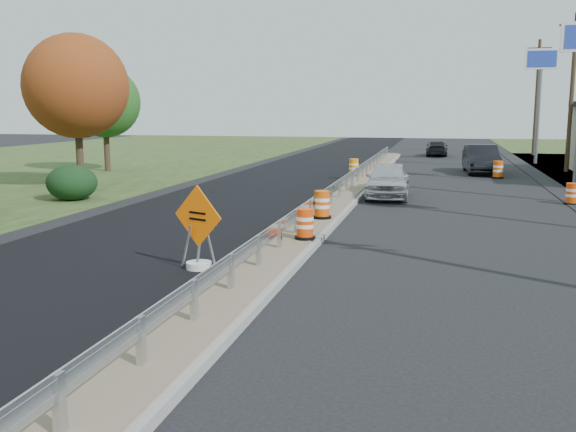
% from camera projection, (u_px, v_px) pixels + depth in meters
% --- Properties ---
extents(ground, '(140.00, 140.00, 0.00)m').
position_uv_depth(ground, '(296.00, 241.00, 18.70)').
color(ground, black).
rests_on(ground, ground).
extents(milled_overlay, '(7.20, 120.00, 0.01)m').
position_uv_depth(milled_overlay, '(250.00, 193.00, 29.30)').
color(milled_overlay, black).
rests_on(milled_overlay, ground).
extents(median, '(1.60, 55.00, 0.23)m').
position_uv_depth(median, '(339.00, 200.00, 26.36)').
color(median, gray).
rests_on(median, ground).
extents(guardrail, '(0.10, 46.15, 0.72)m').
position_uv_depth(guardrail, '(343.00, 182.00, 27.21)').
color(guardrail, silver).
rests_on(guardrail, median).
extents(pylon_sign_north, '(2.20, 0.30, 7.90)m').
position_uv_depth(pylon_sign_north, '(541.00, 70.00, 44.02)').
color(pylon_sign_north, slate).
rests_on(pylon_sign_north, ground).
extents(utility_pole_nmid, '(1.90, 0.26, 9.40)m').
position_uv_depth(utility_pole_nmid, '(572.00, 90.00, 38.29)').
color(utility_pole_nmid, '#473523').
rests_on(utility_pole_nmid, ground).
extents(utility_pole_north, '(1.90, 0.26, 9.40)m').
position_uv_depth(utility_pole_north, '(537.00, 95.00, 52.68)').
color(utility_pole_north, '#473523').
rests_on(utility_pole_north, ground).
extents(hedge_north, '(2.09, 2.09, 1.52)m').
position_uv_depth(hedge_north, '(72.00, 182.00, 26.84)').
color(hedge_north, black).
rests_on(hedge_north, ground).
extents(tree_near_red, '(4.95, 4.95, 7.35)m').
position_uv_depth(tree_near_red, '(76.00, 86.00, 30.46)').
color(tree_near_red, '#473523').
rests_on(tree_near_red, ground).
extents(tree_near_back, '(4.29, 4.29, 6.37)m').
position_uv_depth(tree_near_back, '(105.00, 102.00, 38.93)').
color(tree_near_back, '#473523').
rests_on(tree_near_back, ground).
extents(caution_sign, '(1.37, 0.61, 2.03)m').
position_uv_depth(caution_sign, '(199.00, 248.00, 15.28)').
color(caution_sign, white).
rests_on(caution_sign, ground).
extents(barrel_median_near, '(0.57, 0.57, 0.84)m').
position_uv_depth(barrel_median_near, '(305.00, 225.00, 17.74)').
color(barrel_median_near, black).
rests_on(barrel_median_near, median).
extents(barrel_median_mid, '(0.62, 0.62, 0.91)m').
position_uv_depth(barrel_median_mid, '(322.00, 205.00, 21.12)').
color(barrel_median_mid, black).
rests_on(barrel_median_mid, median).
extents(barrel_median_far, '(0.63, 0.63, 0.92)m').
position_uv_depth(barrel_median_far, '(354.00, 168.00, 34.68)').
color(barrel_median_far, black).
rests_on(barrel_median_far, median).
extents(barrel_shoulder_near, '(0.59, 0.59, 0.87)m').
position_uv_depth(barrel_shoulder_near, '(572.00, 194.00, 25.73)').
color(barrel_shoulder_near, black).
rests_on(barrel_shoulder_near, ground).
extents(barrel_shoulder_mid, '(0.66, 0.66, 0.97)m').
position_uv_depth(barrel_shoulder_mid, '(498.00, 170.00, 35.56)').
color(barrel_shoulder_mid, black).
rests_on(barrel_shoulder_mid, ground).
extents(barrel_shoulder_far, '(0.60, 0.60, 0.88)m').
position_uv_depth(barrel_shoulder_far, '(487.00, 161.00, 42.26)').
color(barrel_shoulder_far, black).
rests_on(barrel_shoulder_far, ground).
extents(car_silver, '(1.95, 4.57, 1.54)m').
position_uv_depth(car_silver, '(388.00, 180.00, 27.78)').
color(car_silver, silver).
rests_on(car_silver, ground).
extents(car_dark_mid, '(2.11, 5.22, 1.68)m').
position_uv_depth(car_dark_mid, '(481.00, 159.00, 38.28)').
color(car_dark_mid, black).
rests_on(car_dark_mid, ground).
extents(car_dark_far, '(1.72, 4.22, 1.22)m').
position_uv_depth(car_dark_far, '(437.00, 148.00, 52.78)').
color(car_dark_far, black).
rests_on(car_dark_far, ground).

